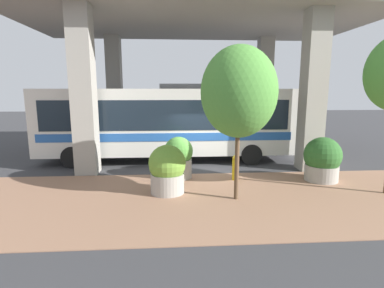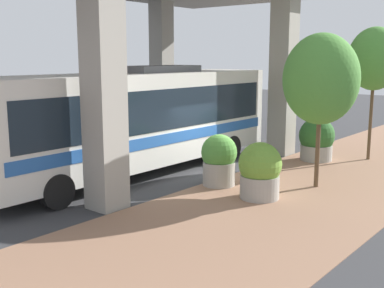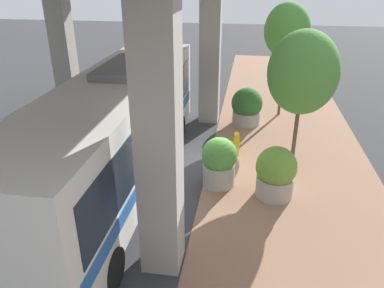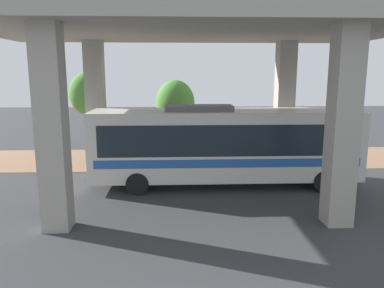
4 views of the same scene
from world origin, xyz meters
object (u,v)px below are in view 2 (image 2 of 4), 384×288
Objects in this scene: street_tree_near at (321,79)px; fire_hydrant at (267,161)px; bus at (138,116)px; planter_middle at (219,160)px; planter_front at (260,171)px; planter_back at (317,140)px; street_tree_far at (375,59)px.

fire_hydrant is at bearing -10.89° from street_tree_near.
bus is 3.48m from planter_middle.
planter_front is 0.35× the size of street_tree_near.
fire_hydrant is (-3.69, -2.72, -1.56)m from bus.
fire_hydrant is 2.98m from planter_front.
bus is at bearing 8.78° from planter_middle.
bus is 12.14× the size of fire_hydrant.
planter_middle is at bearing 78.03° from fire_hydrant.
planter_back is at bearing -64.63° from street_tree_near.
planter_front is at bearing 166.72° from planter_middle.
bus is 2.53× the size of street_tree_near.
bus is at bearing 53.74° from street_tree_far.
bus is 7.39m from planter_back.
planter_front is 1.00× the size of planter_middle.
planter_front is 8.21m from street_tree_far.
planter_back is at bearing 43.33° from street_tree_far.
street_tree_near is 0.92× the size of street_tree_far.
bus is at bearing 56.85° from planter_back.
street_tree_far is at bearing -126.26° from bus.
fire_hydrant is 0.60× the size of planter_front.
planter_middle is at bearing 82.23° from planter_back.
bus is 9.63m from street_tree_far.
planter_middle reaches higher than fire_hydrant.
bus is at bearing 36.37° from fire_hydrant.
street_tree_near is (-0.75, -2.25, 2.63)m from planter_front.
street_tree_far is at bearing -108.34° from planter_middle.
planter_front is 1.86m from planter_middle.
planter_back is at bearing -80.17° from planter_front.
street_tree_far is at bearing -136.67° from planter_back.
street_tree_far is at bearing -111.10° from fire_hydrant.
street_tree_far reaches higher than fire_hydrant.
planter_middle is 0.32× the size of street_tree_far.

